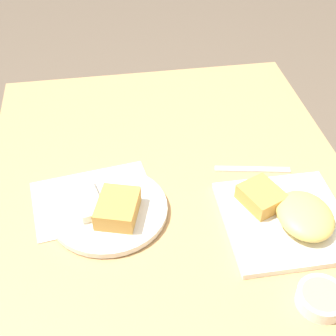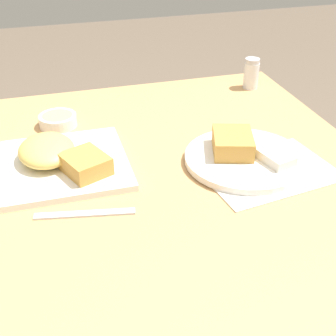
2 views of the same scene
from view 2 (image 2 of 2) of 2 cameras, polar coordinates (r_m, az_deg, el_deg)
name	(u,v)px [view 2 (image 2 of 2)]	position (r m, az deg, el deg)	size (l,w,h in m)	color
dining_table	(183,218)	(0.95, 1.89, -6.14)	(1.06, 0.84, 0.71)	tan
menu_card	(268,171)	(0.97, 12.06, -0.38)	(0.22, 0.29, 0.00)	silver
plate_square_near	(60,159)	(0.97, -12.98, 1.08)	(0.25, 0.25, 0.06)	white
plate_oval_far	(244,154)	(0.98, 9.24, 1.65)	(0.25, 0.25, 0.05)	white
sauce_ramekin	(58,120)	(1.15, -13.27, 5.69)	(0.09, 0.09, 0.03)	white
salt_shaker	(251,75)	(1.35, 10.10, 11.06)	(0.04, 0.04, 0.08)	white
butter_knife	(85,214)	(0.84, -10.10, -5.52)	(0.05, 0.18, 0.00)	silver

